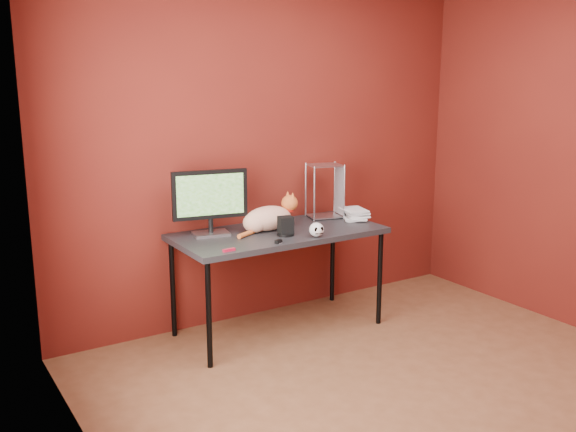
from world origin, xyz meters
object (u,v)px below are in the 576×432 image
cat (269,218)px  book_stack (345,161)px  monitor (210,199)px  desk (279,238)px  speaker (286,227)px  skull_mug (317,230)px

cat → book_stack: size_ratio=0.61×
monitor → book_stack: bearing=6.1°
cat → desk: bearing=-51.1°
monitor → speaker: bearing=-22.8°
desk → cat: cat is taller
monitor → speaker: size_ratio=3.90×
desk → book_stack: book_stack is taller
speaker → desk: bearing=89.7°
desk → cat: 0.16m
cat → speaker: (0.02, -0.19, -0.03)m
cat → book_stack: (0.68, 0.00, 0.36)m
skull_mug → monitor: bearing=156.2°
cat → book_stack: book_stack is taller
monitor → cat: 0.45m
desk → book_stack: size_ratio=1.66×
speaker → book_stack: 0.79m
monitor → skull_mug: monitor is taller
cat → skull_mug: bearing=-64.5°
desk → cat: size_ratio=2.73×
cat → skull_mug: (0.18, -0.34, -0.04)m
cat → speaker: cat is taller
book_stack → speaker: bearing=-163.2°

